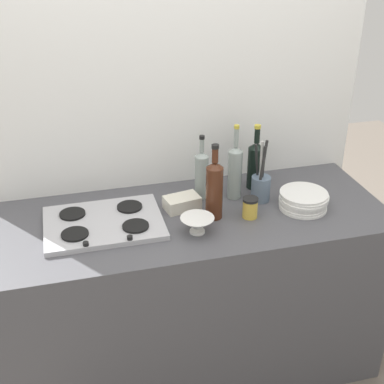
# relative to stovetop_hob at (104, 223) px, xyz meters

# --- Properties ---
(ground_plane) EXTENTS (6.00, 6.00, 0.00)m
(ground_plane) POSITION_rel_stovetop_hob_xyz_m (0.40, -0.01, -0.91)
(ground_plane) COLOR #6B6056
(ground_plane) RESTS_ON ground
(counter_block) EXTENTS (1.80, 0.70, 0.90)m
(counter_block) POSITION_rel_stovetop_hob_xyz_m (0.40, -0.01, -0.46)
(counter_block) COLOR #4C4C51
(counter_block) RESTS_ON ground
(backsplash_panel) EXTENTS (1.90, 0.06, 2.32)m
(backsplash_panel) POSITION_rel_stovetop_hob_xyz_m (0.40, 0.37, 0.24)
(backsplash_panel) COLOR white
(backsplash_panel) RESTS_ON ground
(stovetop_hob) EXTENTS (0.51, 0.38, 0.04)m
(stovetop_hob) POSITION_rel_stovetop_hob_xyz_m (0.00, 0.00, 0.00)
(stovetop_hob) COLOR #B2B2B7
(stovetop_hob) RESTS_ON counter_block
(plate_stack) EXTENTS (0.23, 0.23, 0.08)m
(plate_stack) POSITION_rel_stovetop_hob_xyz_m (0.91, -0.08, 0.03)
(plate_stack) COLOR white
(plate_stack) RESTS_ON counter_block
(wine_bottle_leftmost) EXTENTS (0.08, 0.08, 0.33)m
(wine_bottle_leftmost) POSITION_rel_stovetop_hob_xyz_m (0.77, 0.18, 0.11)
(wine_bottle_leftmost) COLOR black
(wine_bottle_leftmost) RESTS_ON counter_block
(wine_bottle_mid_left) EXTENTS (0.08, 0.08, 0.35)m
(wine_bottle_mid_left) POSITION_rel_stovetop_hob_xyz_m (0.49, -0.05, 0.13)
(wine_bottle_mid_left) COLOR #472314
(wine_bottle_mid_left) RESTS_ON counter_block
(wine_bottle_mid_right) EXTENTS (0.07, 0.07, 0.32)m
(wine_bottle_mid_right) POSITION_rel_stovetop_hob_xyz_m (0.48, 0.14, 0.11)
(wine_bottle_mid_right) COLOR gray
(wine_bottle_mid_right) RESTS_ON counter_block
(wine_bottle_rightmost) EXTENTS (0.07, 0.07, 0.37)m
(wine_bottle_rightmost) POSITION_rel_stovetop_hob_xyz_m (0.64, 0.11, 0.13)
(wine_bottle_rightmost) COLOR gray
(wine_bottle_rightmost) RESTS_ON counter_block
(mixing_bowl) EXTENTS (0.15, 0.15, 0.07)m
(mixing_bowl) POSITION_rel_stovetop_hob_xyz_m (0.38, -0.16, 0.03)
(mixing_bowl) COLOR white
(mixing_bowl) RESTS_ON counter_block
(butter_dish) EXTENTS (0.17, 0.13, 0.06)m
(butter_dish) POSITION_rel_stovetop_hob_xyz_m (0.37, 0.06, 0.02)
(butter_dish) COLOR silver
(butter_dish) RESTS_ON counter_block
(utensil_crock) EXTENTS (0.09, 0.09, 0.31)m
(utensil_crock) POSITION_rel_stovetop_hob_xyz_m (0.75, 0.05, 0.06)
(utensil_crock) COLOR slate
(utensil_crock) RESTS_ON counter_block
(condiment_jar_front) EXTENTS (0.07, 0.07, 0.10)m
(condiment_jar_front) POSITION_rel_stovetop_hob_xyz_m (0.65, -0.09, 0.03)
(condiment_jar_front) COLOR gold
(condiment_jar_front) RESTS_ON counter_block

